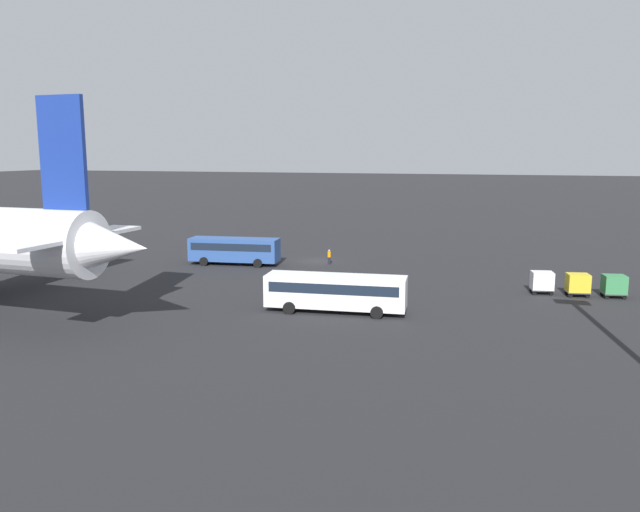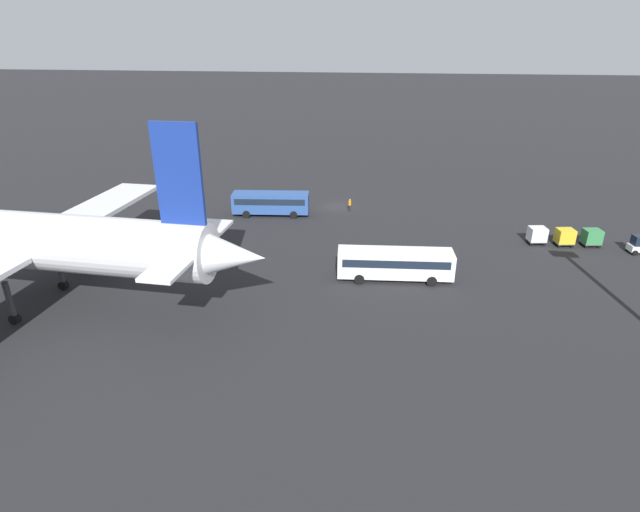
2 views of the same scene
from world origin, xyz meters
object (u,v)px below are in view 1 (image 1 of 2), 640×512
worker_person (329,257)px  shuttle_bus_near (234,249)px  cargo_cart_white (542,281)px  shuttle_bus_far (336,290)px  cargo_cart_green (614,285)px  cargo_cart_yellow (578,283)px

worker_person → shuttle_bus_near: bearing=16.9°
shuttle_bus_near → cargo_cart_white: 34.09m
shuttle_bus_far → cargo_cart_green: 25.67m
shuttle_bus_near → worker_person: shuttle_bus_near is taller
cargo_cart_yellow → shuttle_bus_near: bearing=-9.1°
cargo_cart_green → cargo_cart_yellow: 3.08m
cargo_cart_green → cargo_cart_white: (6.13, 0.19, 0.00)m
cargo_cart_white → shuttle_bus_near: bearing=-9.7°
cargo_cart_yellow → cargo_cart_white: bearing=-2.4°
shuttle_bus_near → cargo_cart_green: shuttle_bus_near is taller
shuttle_bus_near → shuttle_bus_far: size_ratio=0.91×
shuttle_bus_near → shuttle_bus_far: bearing=127.7°
cargo_cart_white → shuttle_bus_far: bearing=35.8°
worker_person → cargo_cart_white: cargo_cart_white is taller
cargo_cart_yellow → cargo_cart_white: size_ratio=1.00×
worker_person → cargo_cart_white: size_ratio=0.77×
shuttle_bus_near → cargo_cart_white: bearing=163.9°
shuttle_bus_near → cargo_cart_green: 40.12m
cargo_cart_green → cargo_cart_yellow: (3.07, 0.31, 0.00)m
worker_person → cargo_cart_green: size_ratio=0.77×
shuttle_bus_near → cargo_cart_white: size_ratio=4.72×
shuttle_bus_near → cargo_cart_white: (-33.60, 5.72, -0.66)m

